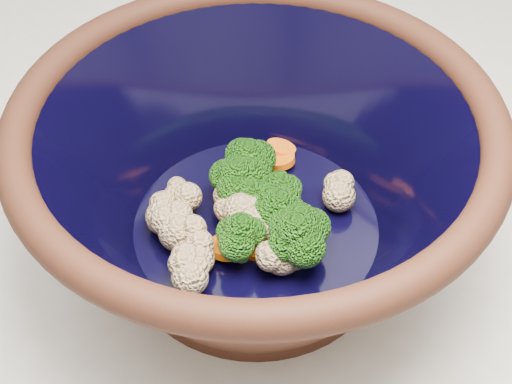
{
  "coord_description": "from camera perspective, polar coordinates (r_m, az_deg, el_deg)",
  "views": [
    {
      "loc": [
        -0.19,
        -0.44,
        1.36
      ],
      "look_at": [
        -0.04,
        -0.1,
        0.97
      ],
      "focal_mm": 50.0,
      "sensor_mm": 36.0,
      "label": 1
    }
  ],
  "objects": [
    {
      "name": "mixing_bowl",
      "position": [
        0.53,
        0.0,
        1.11
      ],
      "size": [
        0.41,
        0.41,
        0.15
      ],
      "rotation": [
        0.0,
        0.0,
        0.24
      ],
      "color": "black",
      "rests_on": "counter"
    },
    {
      "name": "vegetable_pile",
      "position": [
        0.55,
        -0.06,
        -1.55
      ],
      "size": [
        0.17,
        0.15,
        0.06
      ],
      "color": "#608442",
      "rests_on": "mixing_bowl"
    }
  ]
}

